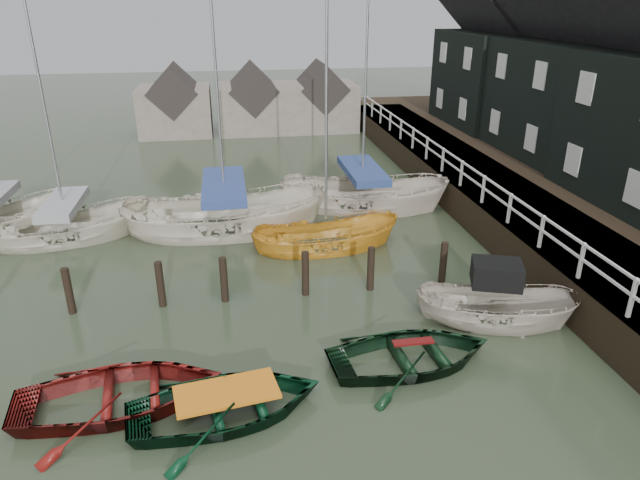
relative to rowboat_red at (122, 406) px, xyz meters
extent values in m
plane|color=#2C3622|center=(3.50, 1.40, 0.00)|extent=(120.00, 120.00, 0.00)
cube|color=black|center=(13.00, 11.40, 1.40)|extent=(3.00, 32.00, 0.20)
cube|color=silver|center=(11.50, 11.40, 2.45)|extent=(0.06, 32.00, 0.06)
cube|color=silver|center=(11.50, 11.40, 2.05)|extent=(0.06, 32.00, 0.06)
cube|color=black|center=(18.50, 11.40, 0.00)|extent=(14.00, 38.00, 1.50)
cube|color=black|center=(18.50, 13.40, 4.00)|extent=(6.00, 7.00, 5.00)
cube|color=black|center=(18.50, 20.40, 4.00)|extent=(6.40, 7.00, 5.00)
cylinder|color=black|center=(-2.00, 4.40, 0.50)|extent=(0.22, 0.22, 1.80)
cylinder|color=black|center=(0.50, 4.40, 0.50)|extent=(0.22, 0.22, 1.80)
cylinder|color=black|center=(2.30, 4.40, 0.50)|extent=(0.22, 0.22, 1.80)
cylinder|color=black|center=(4.70, 4.40, 0.50)|extent=(0.22, 0.22, 1.80)
cylinder|color=black|center=(6.70, 4.40, 0.50)|extent=(0.22, 0.22, 1.80)
cylinder|color=black|center=(9.00, 4.40, 0.50)|extent=(0.22, 0.22, 1.80)
cube|color=#665B51|center=(-0.50, 27.40, 1.50)|extent=(4.50, 4.00, 3.00)
cube|color=#282321|center=(-0.50, 27.40, 2.80)|extent=(3.18, 4.08, 3.18)
cube|color=#665B51|center=(4.50, 27.40, 1.50)|extent=(4.50, 4.00, 3.00)
cube|color=#282321|center=(4.50, 27.40, 2.80)|extent=(3.18, 4.08, 3.18)
cube|color=#665B51|center=(9.00, 27.40, 1.50)|extent=(4.50, 4.00, 3.00)
cube|color=#282321|center=(9.00, 27.40, 2.80)|extent=(3.18, 4.08, 3.18)
imported|color=#5F100D|center=(0.00, 0.00, 0.00)|extent=(4.78, 3.68, 0.92)
imported|color=black|center=(2.30, -0.68, 0.00)|extent=(4.57, 3.59, 0.86)
imported|color=black|center=(6.75, 0.45, 0.00)|extent=(4.35, 3.28, 0.85)
imported|color=beige|center=(9.58, 1.92, 0.00)|extent=(4.64, 2.96, 1.68)
cube|color=black|center=(9.58, 2.12, 1.43)|extent=(1.56, 1.37, 0.65)
imported|color=beige|center=(-3.37, 10.04, 0.00)|extent=(6.25, 3.41, 2.28)
cylinder|color=#B2B2B7|center=(-3.37, 10.04, 5.95)|extent=(0.10, 0.10, 9.40)
cube|color=gray|center=(-3.37, 10.04, 1.38)|extent=(3.43, 1.83, 0.30)
imported|color=beige|center=(2.42, 9.94, 0.00)|extent=(7.87, 3.13, 3.01)
cylinder|color=#B2B2B7|center=(2.42, 9.94, 5.67)|extent=(0.10, 0.10, 8.01)
cube|color=navy|center=(2.42, 9.94, 1.78)|extent=(4.33, 1.67, 0.30)
imported|color=gold|center=(5.90, 7.73, 0.00)|extent=(5.36, 2.19, 2.04)
cylinder|color=#B2B2B7|center=(5.90, 7.73, 5.24)|extent=(0.10, 0.10, 8.23)
imported|color=beige|center=(8.13, 11.60, 0.00)|extent=(7.58, 4.75, 2.74)
cylinder|color=#B2B2B7|center=(8.13, 11.60, 5.71)|extent=(0.10, 0.10, 8.39)
cube|color=navy|center=(8.13, 11.60, 1.63)|extent=(4.16, 2.57, 0.30)
camera|label=1|loc=(2.65, -10.64, 8.30)|focal=32.00mm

